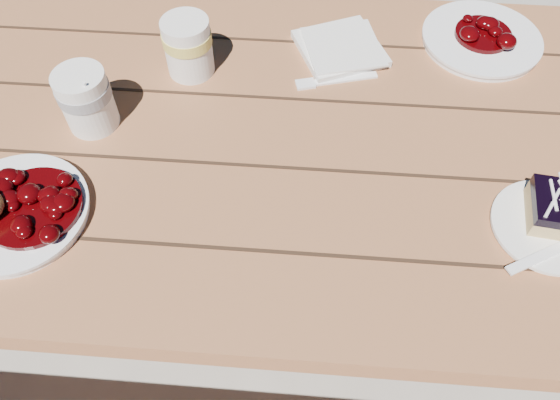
# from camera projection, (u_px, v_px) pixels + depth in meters

# --- Properties ---
(ground) EXTENTS (60.00, 60.00, 0.00)m
(ground) POSITION_uv_depth(u_px,v_px,m) (277.00, 309.00, 1.56)
(ground) COLOR #9D988E
(ground) RESTS_ON ground
(picnic_table) EXTENTS (2.00, 1.55, 0.75)m
(picnic_table) POSITION_uv_depth(u_px,v_px,m) (276.00, 186.00, 1.08)
(picnic_table) COLOR brown
(picnic_table) RESTS_ON ground
(main_plate) EXTENTS (0.22, 0.22, 0.02)m
(main_plate) POSITION_uv_depth(u_px,v_px,m) (16.00, 213.00, 0.84)
(main_plate) COLOR white
(main_plate) RESTS_ON picnic_table
(goulash_stew) EXTENTS (0.15, 0.15, 0.04)m
(goulash_stew) POSITION_uv_depth(u_px,v_px,m) (29.00, 201.00, 0.82)
(goulash_stew) COLOR #3A0203
(goulash_stew) RESTS_ON main_plate
(dessert_plate) EXTENTS (0.16, 0.16, 0.01)m
(dessert_plate) POSITION_uv_depth(u_px,v_px,m) (547.00, 227.00, 0.83)
(dessert_plate) COLOR white
(dessert_plate) RESTS_ON picnic_table
(blueberry_cake) EXTENTS (0.09, 0.09, 0.05)m
(blueberry_cake) POSITION_uv_depth(u_px,v_px,m) (560.00, 209.00, 0.81)
(blueberry_cake) COLOR tan
(blueberry_cake) RESTS_ON dessert_plate
(fork_dessert) EXTENTS (0.15, 0.10, 0.00)m
(fork_dessert) POSITION_uv_depth(u_px,v_px,m) (543.00, 255.00, 0.79)
(fork_dessert) COLOR white
(fork_dessert) RESTS_ON dessert_plate
(coffee_cup) EXTENTS (0.09, 0.09, 0.11)m
(coffee_cup) POSITION_uv_depth(u_px,v_px,m) (86.00, 100.00, 0.91)
(coffee_cup) COLOR white
(coffee_cup) RESTS_ON picnic_table
(napkin_stack) EXTENTS (0.20, 0.20, 0.01)m
(napkin_stack) POSITION_uv_depth(u_px,v_px,m) (340.00, 49.00, 1.06)
(napkin_stack) COLOR white
(napkin_stack) RESTS_ON picnic_table
(fork_table) EXTENTS (0.16, 0.07, 0.00)m
(fork_table) POSITION_uv_depth(u_px,v_px,m) (345.00, 79.00, 1.02)
(fork_table) COLOR white
(fork_table) RESTS_ON picnic_table
(second_plate) EXTENTS (0.23, 0.23, 0.02)m
(second_plate) POSITION_uv_depth(u_px,v_px,m) (481.00, 40.00, 1.07)
(second_plate) COLOR white
(second_plate) RESTS_ON picnic_table
(second_stew) EXTENTS (0.11, 0.11, 0.04)m
(second_stew) POSITION_uv_depth(u_px,v_px,m) (486.00, 28.00, 1.05)
(second_stew) COLOR #3A0203
(second_stew) RESTS_ON second_plate
(second_cup) EXTENTS (0.09, 0.09, 0.11)m
(second_cup) POSITION_uv_depth(u_px,v_px,m) (188.00, 47.00, 0.99)
(second_cup) COLOR white
(second_cup) RESTS_ON picnic_table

